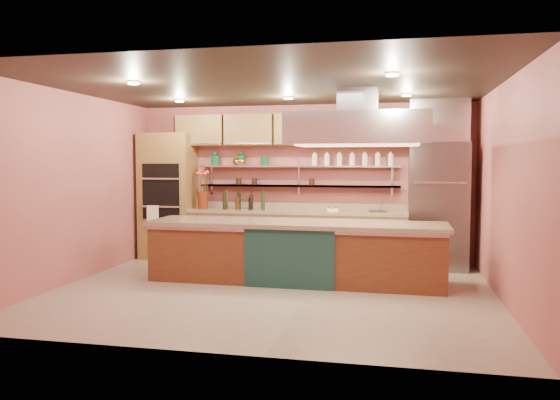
% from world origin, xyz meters
% --- Properties ---
extents(floor, '(6.00, 5.00, 0.02)m').
position_xyz_m(floor, '(0.00, 0.00, -0.01)').
color(floor, gray).
rests_on(floor, ground).
extents(ceiling, '(6.00, 5.00, 0.02)m').
position_xyz_m(ceiling, '(0.00, 0.00, 2.80)').
color(ceiling, black).
rests_on(ceiling, wall_back).
extents(wall_back, '(6.00, 0.04, 2.80)m').
position_xyz_m(wall_back, '(0.00, 2.50, 1.40)').
color(wall_back, '#A8554F').
rests_on(wall_back, floor).
extents(wall_front, '(6.00, 0.04, 2.80)m').
position_xyz_m(wall_front, '(0.00, -2.50, 1.40)').
color(wall_front, '#A8554F').
rests_on(wall_front, floor).
extents(wall_left, '(0.04, 5.00, 2.80)m').
position_xyz_m(wall_left, '(-3.00, 0.00, 1.40)').
color(wall_left, '#A8554F').
rests_on(wall_left, floor).
extents(wall_right, '(0.04, 5.00, 2.80)m').
position_xyz_m(wall_right, '(3.00, 0.00, 1.40)').
color(wall_right, '#A8554F').
rests_on(wall_right, floor).
extents(oven_stack, '(0.95, 0.64, 2.30)m').
position_xyz_m(oven_stack, '(-2.45, 2.18, 1.15)').
color(oven_stack, olive).
rests_on(oven_stack, floor).
extents(refrigerator, '(0.95, 0.72, 2.10)m').
position_xyz_m(refrigerator, '(2.35, 2.14, 1.05)').
color(refrigerator, slate).
rests_on(refrigerator, floor).
extents(back_counter, '(3.84, 0.64, 0.93)m').
position_xyz_m(back_counter, '(-0.05, 2.20, 0.47)').
color(back_counter, '#9D7E5E').
rests_on(back_counter, floor).
extents(wall_shelf_lower, '(3.60, 0.26, 0.03)m').
position_xyz_m(wall_shelf_lower, '(-0.05, 2.37, 1.35)').
color(wall_shelf_lower, silver).
rests_on(wall_shelf_lower, wall_back).
extents(wall_shelf_upper, '(3.60, 0.26, 0.03)m').
position_xyz_m(wall_shelf_upper, '(-0.05, 2.37, 1.70)').
color(wall_shelf_upper, silver).
rests_on(wall_shelf_upper, wall_back).
extents(upper_cabinets, '(4.60, 0.36, 0.55)m').
position_xyz_m(upper_cabinets, '(0.00, 2.32, 2.35)').
color(upper_cabinets, olive).
rests_on(upper_cabinets, wall_back).
extents(range_hood, '(2.00, 1.00, 0.45)m').
position_xyz_m(range_hood, '(1.12, 0.65, 2.25)').
color(range_hood, silver).
rests_on(range_hood, ceiling).
extents(ceiling_downlights, '(4.00, 2.80, 0.02)m').
position_xyz_m(ceiling_downlights, '(0.00, 0.20, 2.77)').
color(ceiling_downlights, '#FFE5A5').
rests_on(ceiling_downlights, ceiling).
extents(island, '(4.31, 0.99, 0.90)m').
position_xyz_m(island, '(0.22, 0.65, 0.45)').
color(island, brown).
rests_on(island, floor).
extents(flower_vase, '(0.23, 0.23, 0.31)m').
position_xyz_m(flower_vase, '(-1.76, 2.15, 1.09)').
color(flower_vase, maroon).
rests_on(flower_vase, back_counter).
extents(oil_bottle_cluster, '(0.85, 0.55, 0.27)m').
position_xyz_m(oil_bottle_cluster, '(-0.98, 2.15, 1.06)').
color(oil_bottle_cluster, black).
rests_on(oil_bottle_cluster, back_counter).
extents(kitchen_scale, '(0.18, 0.14, 0.10)m').
position_xyz_m(kitchen_scale, '(0.61, 2.15, 0.98)').
color(kitchen_scale, white).
rests_on(kitchen_scale, back_counter).
extents(bar_faucet, '(0.04, 0.04, 0.22)m').
position_xyz_m(bar_faucet, '(1.42, 2.25, 1.04)').
color(bar_faucet, white).
rests_on(bar_faucet, back_counter).
extents(copper_kettle, '(0.22, 0.22, 0.14)m').
position_xyz_m(copper_kettle, '(-1.17, 2.37, 1.78)').
color(copper_kettle, orange).
rests_on(copper_kettle, wall_shelf_upper).
extents(green_canister, '(0.17, 0.17, 0.16)m').
position_xyz_m(green_canister, '(-0.66, 2.37, 1.80)').
color(green_canister, '#0F4823').
rests_on(green_canister, wall_shelf_upper).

